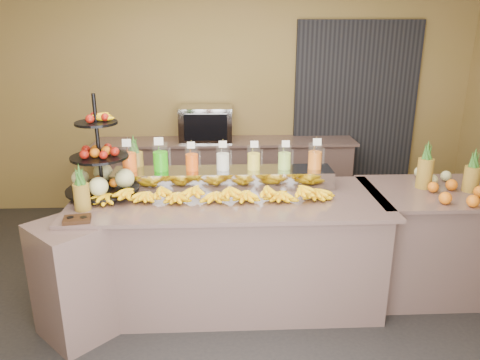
{
  "coord_description": "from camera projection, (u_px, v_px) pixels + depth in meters",
  "views": [
    {
      "loc": [
        -0.07,
        -3.2,
        2.25
      ],
      "look_at": [
        0.09,
        0.3,
        1.08
      ],
      "focal_mm": 35.0,
      "sensor_mm": 36.0,
      "label": 1
    }
  ],
  "objects": [
    {
      "name": "ground",
      "position": [
        231.0,
        319.0,
        3.75
      ],
      "size": [
        6.0,
        6.0,
        0.0
      ],
      "primitive_type": "plane",
      "color": "black",
      "rests_on": "ground"
    },
    {
      "name": "room_envelope",
      "position": [
        249.0,
        71.0,
        3.9
      ],
      "size": [
        6.04,
        5.02,
        2.82
      ],
      "color": "olive",
      "rests_on": "ground"
    },
    {
      "name": "buffet_counter",
      "position": [
        216.0,
        253.0,
        3.84
      ],
      "size": [
        2.75,
        1.25,
        0.93
      ],
      "color": "gray",
      "rests_on": "ground"
    },
    {
      "name": "right_counter",
      "position": [
        425.0,
        241.0,
        4.05
      ],
      "size": [
        1.08,
        0.88,
        0.93
      ],
      "color": "gray",
      "rests_on": "ground"
    },
    {
      "name": "back_ledge",
      "position": [
        226.0,
        177.0,
        5.73
      ],
      "size": [
        3.1,
        0.55,
        0.93
      ],
      "color": "gray",
      "rests_on": "ground"
    },
    {
      "name": "pitcher_tray",
      "position": [
        223.0,
        178.0,
        3.98
      ],
      "size": [
        1.85,
        0.3,
        0.15
      ],
      "primitive_type": "cube",
      "color": "gray",
      "rests_on": "buffet_counter"
    },
    {
      "name": "juice_pitcher_orange_a",
      "position": [
        129.0,
        159.0,
        3.89
      ],
      "size": [
        0.12,
        0.13,
        0.3
      ],
      "color": "silver",
      "rests_on": "pitcher_tray"
    },
    {
      "name": "juice_pitcher_green",
      "position": [
        161.0,
        159.0,
        3.9
      ],
      "size": [
        0.13,
        0.13,
        0.31
      ],
      "color": "silver",
      "rests_on": "pitcher_tray"
    },
    {
      "name": "juice_pitcher_orange_b",
      "position": [
        192.0,
        160.0,
        3.91
      ],
      "size": [
        0.11,
        0.11,
        0.27
      ],
      "color": "silver",
      "rests_on": "pitcher_tray"
    },
    {
      "name": "juice_pitcher_milk",
      "position": [
        223.0,
        159.0,
        3.92
      ],
      "size": [
        0.11,
        0.12,
        0.27
      ],
      "color": "silver",
      "rests_on": "pitcher_tray"
    },
    {
      "name": "juice_pitcher_lemon",
      "position": [
        254.0,
        159.0,
        3.93
      ],
      "size": [
        0.11,
        0.12,
        0.27
      ],
      "color": "silver",
      "rests_on": "pitcher_tray"
    },
    {
      "name": "juice_pitcher_lime",
      "position": [
        284.0,
        159.0,
        3.95
      ],
      "size": [
        0.11,
        0.12,
        0.27
      ],
      "color": "silver",
      "rests_on": "pitcher_tray"
    },
    {
      "name": "juice_pitcher_orange_c",
      "position": [
        315.0,
        158.0,
        3.96
      ],
      "size": [
        0.12,
        0.12,
        0.29
      ],
      "color": "silver",
      "rests_on": "pitcher_tray"
    },
    {
      "name": "banana_heap",
      "position": [
        214.0,
        191.0,
        3.67
      ],
      "size": [
        1.89,
        0.17,
        0.16
      ],
      "color": "yellow",
      "rests_on": "buffet_counter"
    },
    {
      "name": "fruit_stand",
      "position": [
        105.0,
        170.0,
        3.74
      ],
      "size": [
        0.62,
        0.62,
        0.82
      ],
      "rotation": [
        0.0,
        0.0,
        0.07
      ],
      "color": "black",
      "rests_on": "buffet_counter"
    },
    {
      "name": "condiment_caddy",
      "position": [
        77.0,
        219.0,
        3.29
      ],
      "size": [
        0.21,
        0.17,
        0.03
      ],
      "primitive_type": "cube",
      "rotation": [
        0.0,
        0.0,
        0.18
      ],
      "color": "black",
      "rests_on": "buffet_counter"
    },
    {
      "name": "pineapple_left_a",
      "position": [
        81.0,
        193.0,
        3.46
      ],
      "size": [
        0.12,
        0.12,
        0.36
      ],
      "rotation": [
        0.0,
        0.0,
        0.3
      ],
      "color": "brown",
      "rests_on": "buffet_counter"
    },
    {
      "name": "pineapple_left_b",
      "position": [
        135.0,
        165.0,
        4.05
      ],
      "size": [
        0.15,
        0.15,
        0.43
      ],
      "rotation": [
        0.0,
        0.0,
        0.11
      ],
      "color": "brown",
      "rests_on": "buffet_counter"
    },
    {
      "name": "right_fruit_pile",
      "position": [
        451.0,
        184.0,
        3.8
      ],
      "size": [
        0.48,
        0.46,
        0.25
      ],
      "color": "brown",
      "rests_on": "right_counter"
    },
    {
      "name": "oven_warmer",
      "position": [
        206.0,
        124.0,
        5.51
      ],
      "size": [
        0.62,
        0.45,
        0.41
      ],
      "primitive_type": "cube",
      "rotation": [
        0.0,
        0.0,
        -0.03
      ],
      "color": "gray",
      "rests_on": "back_ledge"
    }
  ]
}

